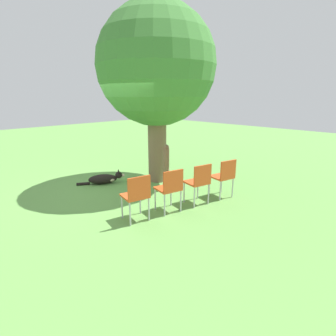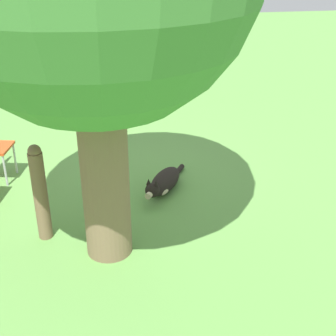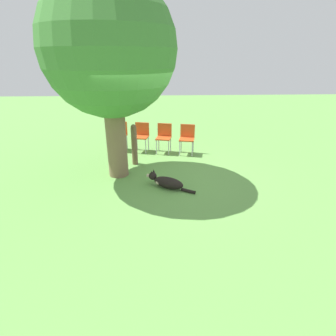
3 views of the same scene
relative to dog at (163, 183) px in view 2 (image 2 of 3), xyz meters
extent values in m
plane|color=#609947|center=(0.52, 0.07, -0.13)|extent=(30.00, 30.00, 0.00)
cylinder|color=#7A6047|center=(0.77, 1.18, 0.94)|extent=(0.48, 0.48, 2.15)
ellipsoid|color=black|center=(-0.03, -0.05, -0.01)|extent=(0.63, 0.78, 0.25)
ellipsoid|color=#C6B293|center=(0.07, 0.12, -0.02)|extent=(0.35, 0.35, 0.15)
sphere|color=black|center=(0.19, 0.31, 0.07)|extent=(0.25, 0.25, 0.19)
cylinder|color=#C6B293|center=(0.24, 0.40, 0.06)|extent=(0.11, 0.11, 0.08)
cone|color=black|center=(0.14, 0.34, 0.19)|extent=(0.06, 0.06, 0.08)
cone|color=black|center=(0.23, 0.28, 0.19)|extent=(0.06, 0.06, 0.08)
cylinder|color=black|center=(-0.29, -0.48, -0.09)|extent=(0.23, 0.32, 0.07)
cylinder|color=brown|center=(1.47, 0.81, 0.39)|extent=(0.16, 0.16, 1.04)
sphere|color=brown|center=(1.47, 0.81, 0.93)|extent=(0.14, 0.14, 0.14)
cylinder|color=#B7B7BC|center=(2.00, -0.87, 0.10)|extent=(0.03, 0.03, 0.46)
cylinder|color=#B7B7BC|center=(2.08, -0.50, 0.10)|extent=(0.03, 0.03, 0.46)
camera|label=1|loc=(5.82, -3.48, 2.13)|focal=28.00mm
camera|label=2|loc=(0.81, 5.37, 2.95)|focal=50.00mm
camera|label=3|loc=(-5.42, 0.23, 2.67)|focal=28.00mm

